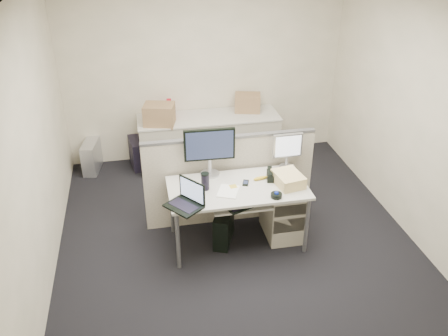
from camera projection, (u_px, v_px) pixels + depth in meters
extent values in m
cube|color=black|center=(237.00, 241.00, 5.47)|extent=(4.00, 4.50, 0.01)
cube|color=beige|center=(204.00, 68.00, 6.73)|extent=(4.00, 0.02, 2.70)
cube|color=beige|center=(319.00, 290.00, 2.88)|extent=(4.00, 0.02, 2.70)
cube|color=beige|center=(32.00, 152.00, 4.47)|extent=(0.02, 4.50, 2.70)
cube|color=beige|center=(418.00, 120.00, 5.14)|extent=(0.02, 4.50, 2.70)
cube|color=#B8B4AD|center=(238.00, 188.00, 5.12)|extent=(1.50, 0.75, 0.03)
cylinder|color=slate|center=(178.00, 241.00, 4.90)|extent=(0.04, 0.04, 0.70)
cylinder|color=slate|center=(172.00, 206.00, 5.46)|extent=(0.04, 0.04, 0.70)
cylinder|color=slate|center=(307.00, 226.00, 5.14)|extent=(0.04, 0.04, 0.70)
cylinder|color=slate|center=(288.00, 194.00, 5.69)|extent=(0.04, 0.04, 0.70)
cube|color=#B8B4AD|center=(241.00, 204.00, 5.01)|extent=(0.62, 0.32, 0.02)
cube|color=#BAB7A0|center=(283.00, 210.00, 5.44)|extent=(0.40, 0.55, 0.65)
cube|color=beige|center=(229.00, 180.00, 5.58)|extent=(2.00, 0.06, 1.10)
cube|color=#BAB7A0|center=(209.00, 141.00, 6.94)|extent=(2.00, 0.60, 0.72)
cube|color=black|center=(210.00, 152.00, 5.21)|extent=(0.57, 0.23, 0.56)
cube|color=#B7B7BC|center=(287.00, 151.00, 5.39)|extent=(0.34, 0.18, 0.41)
cube|color=black|center=(183.00, 196.00, 4.70)|extent=(0.42, 0.44, 0.26)
cylinder|color=black|center=(276.00, 195.00, 4.92)|extent=(0.12, 0.12, 0.05)
cube|color=black|center=(278.00, 176.00, 5.24)|extent=(0.27, 0.24, 0.07)
cube|color=white|center=(228.00, 191.00, 5.02)|extent=(0.29, 0.32, 0.01)
cube|color=gold|center=(233.00, 187.00, 5.10)|extent=(0.09, 0.09, 0.01)
cylinder|color=black|center=(205.00, 182.00, 5.03)|extent=(0.09, 0.09, 0.18)
ellipsoid|color=yellow|center=(260.00, 178.00, 5.23)|extent=(0.18, 0.07, 0.04)
cube|color=black|center=(246.00, 183.00, 5.17)|extent=(0.10, 0.13, 0.02)
cube|color=#F0E395|center=(288.00, 179.00, 5.13)|extent=(0.32, 0.38, 0.13)
cube|color=black|center=(247.00, 204.00, 4.97)|extent=(0.48, 0.32, 0.03)
cube|color=black|center=(224.00, 227.00, 5.37)|extent=(0.31, 0.46, 0.40)
cube|color=black|center=(137.00, 153.00, 6.93)|extent=(0.24, 0.47, 0.42)
cube|color=#B7B7BC|center=(92.00, 156.00, 6.82)|extent=(0.27, 0.49, 0.44)
cube|color=#947554|center=(159.00, 115.00, 6.47)|extent=(0.47, 0.39, 0.30)
cube|color=#947554|center=(248.00, 103.00, 6.91)|extent=(0.42, 0.37, 0.27)
cube|color=#B60619|center=(169.00, 110.00, 6.70)|extent=(0.09, 0.27, 0.25)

